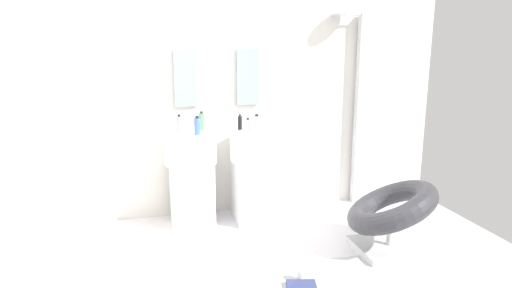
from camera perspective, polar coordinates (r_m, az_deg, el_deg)
rear_partition at (r=4.48m, az=-5.22°, el=7.28°), size 4.80×0.10×2.60m
pedestal_sink_left at (r=4.22m, az=-8.42°, el=-4.11°), size 0.49×0.49×1.03m
pedestal_sink_right at (r=4.31m, az=-0.17°, el=-3.60°), size 0.49×0.49×1.03m
vanity_mirror_left at (r=4.36m, az=-9.19°, el=8.48°), size 0.22×0.03×0.56m
vanity_mirror_right at (r=4.45m, az=-1.11°, el=8.72°), size 0.22×0.03×0.56m
shower_column at (r=4.86m, az=13.47°, el=4.78°), size 0.49×0.24×2.05m
lounge_chair at (r=3.88m, az=17.19°, el=-8.51°), size 1.04×1.04×0.65m
area_rug at (r=3.38m, az=9.06°, el=-17.90°), size 1.11×0.77×0.01m
coffee_mug at (r=3.39m, az=5.93°, el=-16.64°), size 0.07×0.07×0.10m
soap_bottle_green at (r=4.17m, az=-7.11°, el=2.92°), size 0.05×0.05×0.18m
soap_bottle_black at (r=4.18m, az=-2.11°, el=2.81°), size 0.04×0.04×0.15m
soap_bottle_grey at (r=4.21m, az=-9.98°, el=2.70°), size 0.05×0.05×0.15m
soap_bottle_clear at (r=4.09m, az=-1.07°, el=2.46°), size 0.04×0.04×0.13m
soap_bottle_blue at (r=3.97m, az=-7.66°, el=2.33°), size 0.06×0.06×0.17m
soap_bottle_white at (r=4.04m, az=0.10°, el=2.62°), size 0.06×0.06×0.17m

